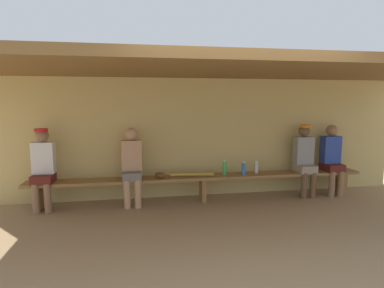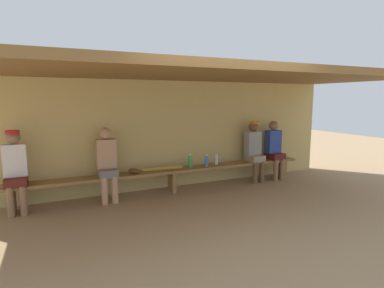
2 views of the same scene
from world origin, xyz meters
name	(u,v)px [view 1 (image 1 of 2)]	position (x,y,z in m)	size (l,w,h in m)	color
ground_plane	(227,237)	(0.00, 0.00, 0.00)	(24.00, 24.00, 0.00)	#9E7F59
back_wall	(198,137)	(0.00, 2.00, 1.10)	(8.00, 0.20, 2.20)	tan
dugout_roof	(215,68)	(0.00, 0.70, 2.26)	(8.00, 2.80, 0.12)	brown
bench	(203,180)	(0.00, 1.55, 0.39)	(6.00, 0.36, 0.46)	olive
player_rightmost	(132,163)	(-1.24, 1.55, 0.73)	(0.34, 0.42, 1.34)	slate
player_near_post	(332,157)	(2.52, 1.55, 0.73)	(0.34, 0.42, 1.34)	#591E19
player_with_sunglasses	(305,157)	(1.96, 1.55, 0.75)	(0.34, 0.42, 1.34)	gray
player_in_blue	(43,165)	(-2.67, 1.55, 0.75)	(0.34, 0.42, 1.34)	#591E19
water_bottle_green	(256,167)	(1.02, 1.58, 0.57)	(0.06, 0.06, 0.23)	silver
water_bottle_blue	(225,168)	(0.41, 1.58, 0.59)	(0.07, 0.07, 0.27)	green
water_bottle_clear	(244,168)	(0.75, 1.52, 0.57)	(0.07, 0.07, 0.24)	blue
baseball_glove_dark_brown	(160,175)	(-0.76, 1.54, 0.51)	(0.24, 0.17, 0.09)	brown
baseball_bat	(192,174)	(-0.19, 1.55, 0.49)	(0.07, 0.07, 0.77)	#B28C33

